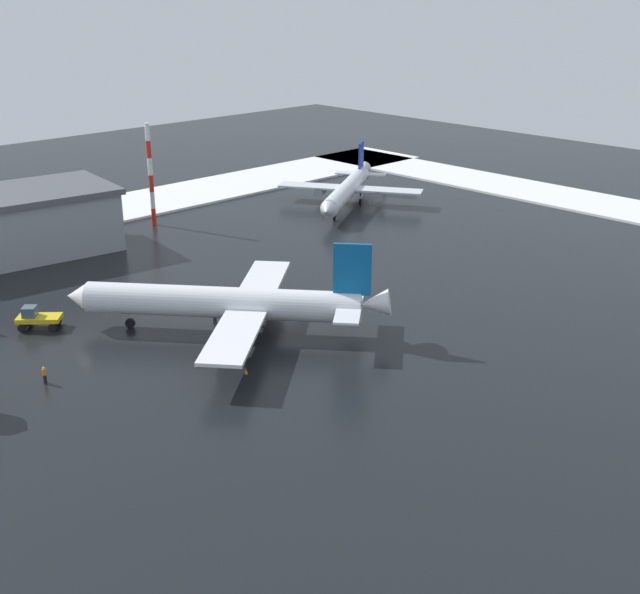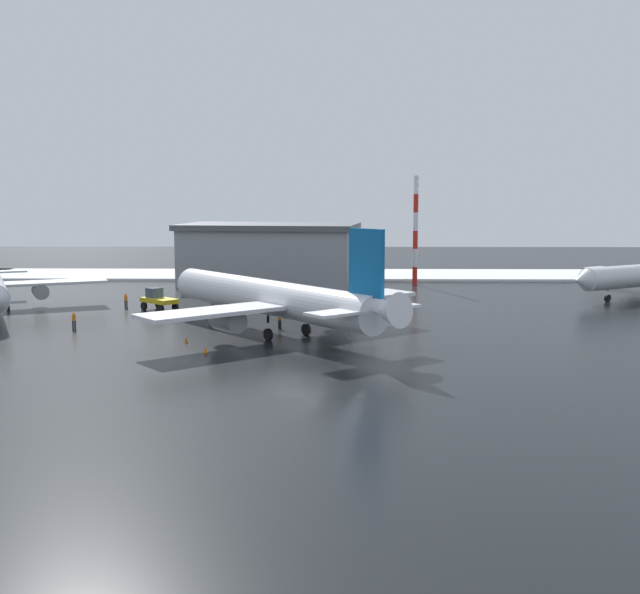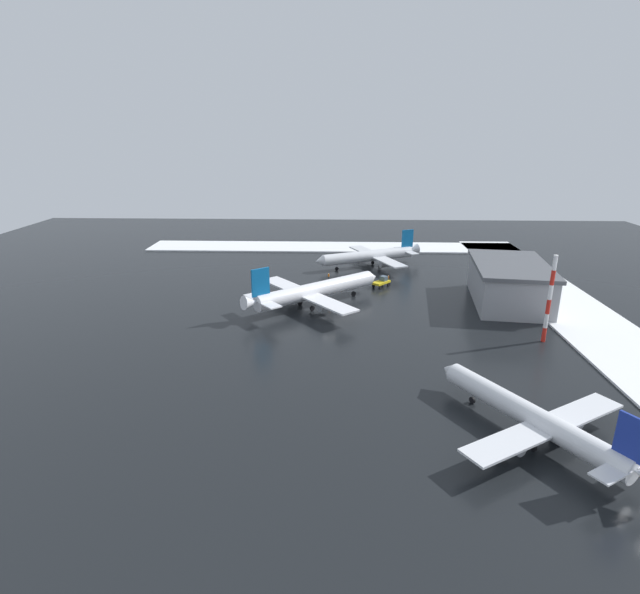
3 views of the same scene
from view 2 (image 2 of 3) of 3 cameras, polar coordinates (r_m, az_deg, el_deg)
The scene contains 11 objects.
ground_plane at distance 78.80m, azimuth 4.96°, elevation -2.26°, with size 240.00×240.00×0.00m, color black.
snow_bank_far at distance 128.27m, azimuth 3.40°, elevation 1.58°, with size 152.00×16.00×0.39m, color white.
airplane_distant_tail at distance 74.87m, azimuth -3.29°, elevation -0.10°, with size 26.42×28.95×10.39m.
pushback_tug at distance 92.50m, azimuth -11.45°, elevation -0.14°, with size 4.88×4.72×2.50m.
ground_crew_beside_wing at distance 78.43m, azimuth -2.88°, elevation -1.57°, with size 0.36×0.36×1.71m.
ground_crew_near_tug at distance 81.75m, azimuth -17.10°, elevation -1.52°, with size 0.36×0.36×1.71m.
ground_crew_by_nose_gear at distance 95.38m, azimuth -13.64°, elevation -0.17°, with size 0.36×0.36×1.71m.
antenna_mast at distance 116.10m, azimuth 6.81°, elevation 4.71°, with size 0.70×0.70×15.66m.
cargo_hangar at distance 116.38m, azimuth -3.58°, elevation 3.08°, with size 26.74×18.13×8.80m.
traffic_cone_near_nose at distance 67.41m, azimuth -8.13°, elevation -3.72°, with size 0.36×0.36×0.55m, color orange.
traffic_cone_mid_line at distance 72.24m, azimuth -9.51°, elevation -3.00°, with size 0.36×0.36×0.55m, color orange.
Camera 2 is at (5.57, 77.48, 13.21)m, focal length 45.00 mm.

